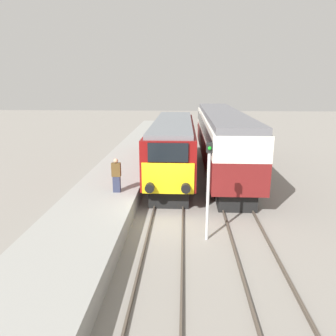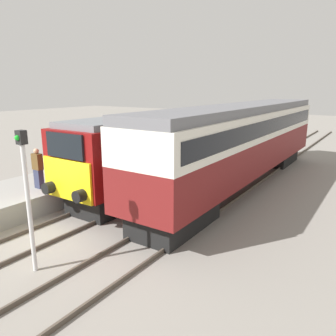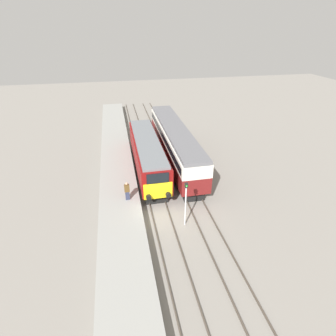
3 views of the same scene
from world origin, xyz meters
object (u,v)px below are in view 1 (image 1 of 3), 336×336
Objects in this scene: passenger_carriage at (222,135)px; person_on_platform at (116,175)px; locomotive at (173,146)px; signal_post at (208,184)px.

passenger_carriage is 9.90m from person_on_platform.
passenger_carriage is (3.40, 1.85, 0.44)m from locomotive.
locomotive is at bearing -151.47° from passenger_carriage.
locomotive is 3.89m from passenger_carriage.
locomotive is 7.94× the size of person_on_platform.
locomotive reaches higher than person_on_platform.
passenger_carriage is at bearing 52.65° from person_on_platform.
person_on_platform is 0.43× the size of signal_post.
locomotive is 6.54m from person_on_platform.
passenger_carriage is at bearing 81.29° from signal_post.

